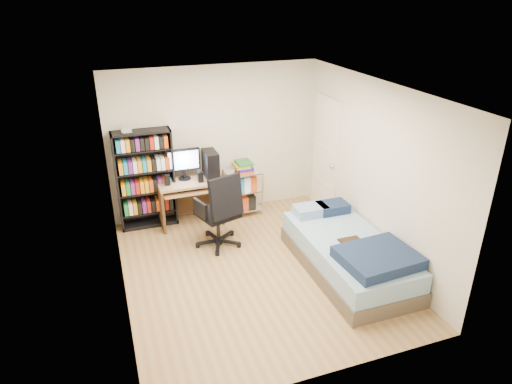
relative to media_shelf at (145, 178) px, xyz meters
name	(u,v)px	position (x,y,z in m)	size (l,w,h in m)	color
room	(256,188)	(1.20, -1.84, 0.43)	(3.58, 4.08, 2.58)	#A68553
media_shelf	(145,178)	(0.00, 0.00, 0.00)	(0.90, 0.30, 1.67)	black
computer_desk	(195,183)	(0.76, -0.10, -0.15)	(1.00, 0.58, 1.26)	tan
office_chair	(220,223)	(0.92, -1.03, -0.45)	(0.88, 0.88, 1.18)	black
wire_cart	(243,180)	(1.58, -0.12, -0.20)	(0.61, 0.44, 0.96)	silver
bed	(349,254)	(2.40, -2.28, -0.55)	(1.08, 2.16, 0.62)	brown
door	(326,157)	(2.93, -0.49, 0.18)	(0.12, 0.80, 2.00)	white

